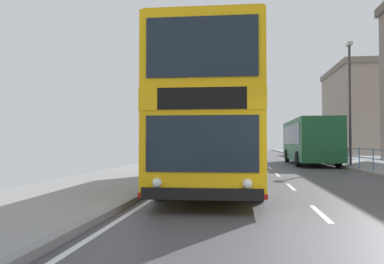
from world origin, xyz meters
name	(u,v)px	position (x,y,z in m)	size (l,w,h in m)	color
ground	(306,244)	(-0.72, 0.00, 0.04)	(15.80, 140.00, 0.20)	#45454A
double_decker_bus_main	(214,119)	(-2.56, 7.02, 2.26)	(2.98, 10.38, 4.32)	#F4B20F
background_bus_far_lane	(309,140)	(2.97, 21.09, 1.65)	(2.65, 9.48, 3.01)	#19512D
street_lamp_far_side	(350,93)	(4.86, 18.16, 4.46)	(0.28, 0.60, 7.42)	#38383D
background_building_01	(370,110)	(15.15, 46.48, 5.73)	(9.88, 14.04, 11.40)	gray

